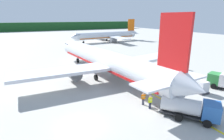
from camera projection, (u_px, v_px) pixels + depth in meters
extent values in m
cube|color=#A8A8A3|center=(37.00, 53.00, 61.46)|extent=(240.00, 320.00, 0.20)
cube|color=#19471E|center=(23.00, 27.00, 154.95)|extent=(216.00, 6.00, 7.21)
cylinder|color=silver|center=(104.00, 59.00, 36.32)|extent=(7.30, 36.20, 3.80)
cone|color=silver|center=(70.00, 46.00, 51.93)|extent=(3.83, 2.74, 3.61)
cone|color=silver|center=(193.00, 88.00, 20.28)|extent=(3.53, 3.50, 3.23)
cube|color=#192333|center=(72.00, 44.00, 49.91)|extent=(3.45, 2.70, 0.60)
cube|color=silver|center=(61.00, 72.00, 30.18)|extent=(16.03, 4.91, 0.50)
cylinder|color=slate|center=(74.00, 73.00, 33.38)|extent=(2.50, 3.40, 2.20)
cube|color=silver|center=(146.00, 59.00, 39.57)|extent=(16.64, 7.92, 0.50)
cylinder|color=slate|center=(130.00, 64.00, 39.96)|extent=(2.50, 3.40, 2.20)
cube|color=red|center=(174.00, 42.00, 21.50)|extent=(0.79, 4.41, 6.50)
cube|color=silver|center=(170.00, 80.00, 22.80)|extent=(10.66, 4.20, 0.24)
cube|color=red|center=(104.00, 64.00, 36.61)|extent=(6.76, 32.60, 0.36)
cylinder|color=black|center=(78.00, 60.00, 48.25)|extent=(0.46, 1.13, 1.10)
cylinder|color=gray|center=(78.00, 57.00, 48.03)|extent=(0.20, 0.20, 0.50)
cylinder|color=black|center=(96.00, 77.00, 34.57)|extent=(0.46, 1.13, 1.10)
cylinder|color=gray|center=(96.00, 73.00, 34.36)|extent=(0.20, 0.20, 0.50)
cylinder|color=black|center=(119.00, 73.00, 37.25)|extent=(0.46, 1.13, 1.10)
cylinder|color=gray|center=(119.00, 69.00, 37.03)|extent=(0.20, 0.20, 0.50)
cylinder|color=silver|center=(107.00, 35.00, 88.88)|extent=(32.01, 6.10, 3.36)
cone|color=silver|center=(73.00, 37.00, 80.31)|extent=(2.39, 3.36, 3.19)
cone|color=silver|center=(135.00, 33.00, 97.53)|extent=(3.07, 3.09, 2.86)
cube|color=#192333|center=(77.00, 35.00, 81.09)|extent=(2.36, 3.03, 0.53)
cube|color=silver|center=(119.00, 38.00, 83.31)|extent=(4.50, 14.22, 0.44)
cylinder|color=slate|center=(113.00, 40.00, 84.79)|extent=(2.99, 2.18, 1.95)
cube|color=silver|center=(102.00, 35.00, 96.55)|extent=(6.86, 14.70, 0.44)
cylinder|color=slate|center=(101.00, 38.00, 94.05)|extent=(2.99, 2.18, 1.95)
cube|color=#D8590C|center=(131.00, 25.00, 94.99)|extent=(3.90, 0.65, 5.75)
cube|color=silver|center=(131.00, 33.00, 96.14)|extent=(3.61, 9.41, 0.21)
cube|color=#D8590C|center=(107.00, 37.00, 89.13)|extent=(28.82, 5.66, 0.32)
cylinder|color=black|center=(83.00, 42.00, 83.49)|extent=(1.00, 0.39, 0.97)
cylinder|color=gray|center=(83.00, 41.00, 83.30)|extent=(0.18, 0.18, 0.44)
cylinder|color=black|center=(112.00, 41.00, 88.38)|extent=(1.00, 0.39, 0.97)
cylinder|color=gray|center=(112.00, 40.00, 88.19)|extent=(0.18, 0.18, 0.44)
cylinder|color=black|center=(107.00, 40.00, 92.15)|extent=(1.00, 0.39, 0.97)
cylinder|color=gray|center=(107.00, 39.00, 91.95)|extent=(0.18, 0.18, 0.44)
cube|color=#338C3F|center=(215.00, 78.00, 31.08)|extent=(2.67, 2.42, 1.80)
cube|color=#192333|center=(210.00, 75.00, 31.55)|extent=(1.77, 0.68, 0.94)
cylinder|color=black|center=(214.00, 86.00, 30.41)|extent=(0.56, 0.94, 0.90)
cylinder|color=black|center=(218.00, 83.00, 31.92)|extent=(0.56, 0.94, 0.90)
cube|color=#2659A5|center=(211.00, 111.00, 20.25)|extent=(2.84, 2.77, 1.80)
cube|color=#192333|center=(221.00, 110.00, 19.80)|extent=(1.51, 1.20, 0.94)
cylinder|color=silver|center=(181.00, 105.00, 21.56)|extent=(4.08, 4.51, 1.80)
cube|color=#262628|center=(188.00, 115.00, 21.45)|extent=(5.12, 5.95, 0.16)
cylinder|color=black|center=(207.00, 114.00, 21.61)|extent=(0.77, 0.88, 0.90)
cylinder|color=black|center=(207.00, 124.00, 19.70)|extent=(0.77, 0.88, 0.90)
cylinder|color=black|center=(181.00, 109.00, 22.80)|extent=(0.77, 0.88, 0.90)
cylinder|color=black|center=(179.00, 118.00, 20.89)|extent=(0.77, 0.88, 0.90)
cube|color=#333338|center=(201.00, 92.00, 28.82)|extent=(1.69, 1.69, 0.30)
cube|color=silver|center=(202.00, 86.00, 28.55)|extent=(1.48, 1.48, 1.62)
cube|color=silver|center=(205.00, 82.00, 28.57)|extent=(0.65, 1.46, 0.54)
cylinder|color=#191E33|center=(144.00, 102.00, 24.93)|extent=(0.14, 0.14, 0.83)
cylinder|color=#191E33|center=(142.00, 102.00, 24.90)|extent=(0.14, 0.14, 0.83)
cube|color=orange|center=(143.00, 97.00, 24.72)|extent=(0.48, 0.33, 0.63)
cube|color=silver|center=(143.00, 97.00, 24.71)|extent=(0.49, 0.34, 0.06)
sphere|color=tan|center=(144.00, 94.00, 24.60)|extent=(0.23, 0.23, 0.23)
cylinder|color=orange|center=(145.00, 96.00, 24.76)|extent=(0.09, 0.09, 0.59)
cylinder|color=orange|center=(141.00, 97.00, 24.66)|extent=(0.09, 0.09, 0.59)
cylinder|color=#191E33|center=(149.00, 106.00, 23.76)|extent=(0.14, 0.14, 0.89)
cylinder|color=#191E33|center=(151.00, 105.00, 23.83)|extent=(0.14, 0.14, 0.89)
cube|color=#CCE519|center=(150.00, 100.00, 23.58)|extent=(0.45, 0.24, 0.66)
cube|color=silver|center=(150.00, 100.00, 23.57)|extent=(0.46, 0.25, 0.06)
sphere|color=tan|center=(151.00, 97.00, 23.46)|extent=(0.24, 0.24, 0.24)
cylinder|color=#CCE519|center=(149.00, 100.00, 23.46)|extent=(0.09, 0.09, 0.63)
cylinder|color=#CCE519|center=(152.00, 99.00, 23.68)|extent=(0.09, 0.09, 0.63)
cube|color=yellow|center=(129.00, 81.00, 34.23)|extent=(0.30, 60.00, 0.01)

